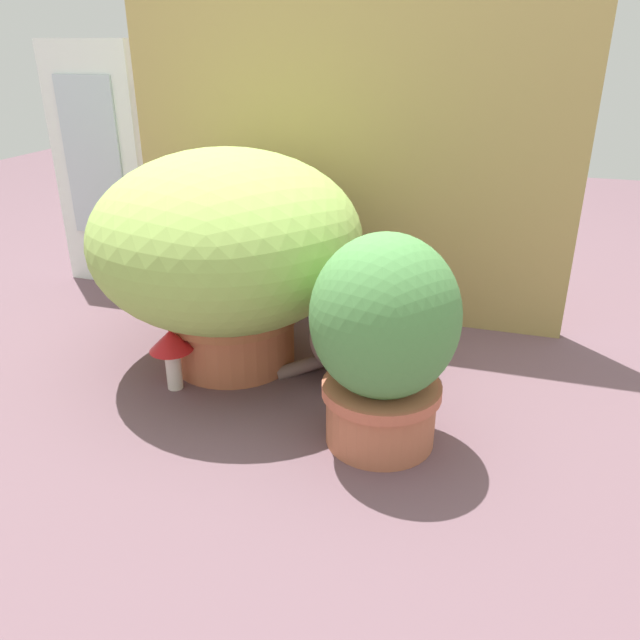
% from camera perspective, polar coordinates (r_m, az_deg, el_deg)
% --- Properties ---
extents(ground_plane, '(6.00, 6.00, 0.00)m').
position_cam_1_polar(ground_plane, '(1.49, -3.92, -7.40)').
color(ground_plane, '#644952').
extents(cardboard_backdrop, '(1.29, 0.03, 0.98)m').
position_cam_1_polar(cardboard_backdrop, '(1.83, 2.24, 15.21)').
color(cardboard_backdrop, tan).
rests_on(cardboard_backdrop, ground).
extents(window_panel_white, '(0.32, 0.05, 0.78)m').
position_cam_1_polar(window_panel_white, '(2.23, -19.47, 12.92)').
color(window_panel_white, white).
rests_on(window_panel_white, ground).
extents(grass_planter, '(0.66, 0.66, 0.55)m').
position_cam_1_polar(grass_planter, '(1.56, -8.38, 6.54)').
color(grass_planter, '#BF6744').
rests_on(grass_planter, ground).
extents(leafy_planter, '(0.30, 0.30, 0.45)m').
position_cam_1_polar(leafy_planter, '(1.24, 5.82, -1.67)').
color(leafy_planter, '#B96849').
rests_on(leafy_planter, ground).
extents(cat, '(0.37, 0.29, 0.32)m').
position_cam_1_polar(cat, '(1.56, 4.26, -0.75)').
color(cat, gray).
rests_on(cat, ground).
extents(mushroom_ornament_red, '(0.10, 0.10, 0.15)m').
position_cam_1_polar(mushroom_ornament_red, '(1.53, -13.35, -2.32)').
color(mushroom_ornament_red, silver).
rests_on(mushroom_ornament_red, ground).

